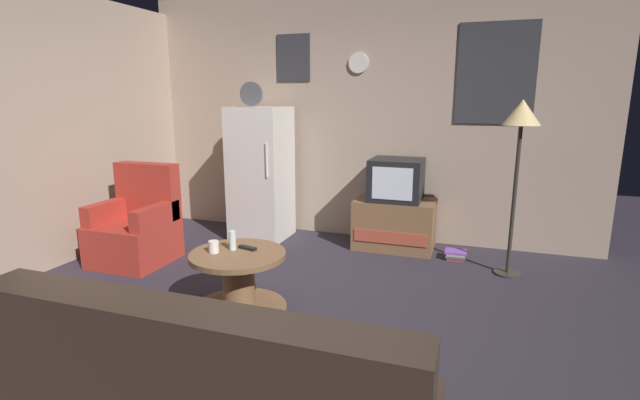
% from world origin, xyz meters
% --- Properties ---
extents(ground_plane, '(12.00, 12.00, 0.00)m').
position_xyz_m(ground_plane, '(0.00, 0.00, 0.00)').
color(ground_plane, '#2D2833').
extents(wall_with_art, '(5.20, 0.12, 2.78)m').
position_xyz_m(wall_with_art, '(0.01, 2.45, 1.39)').
color(wall_with_art, tan).
rests_on(wall_with_art, ground_plane).
extents(fridge, '(0.60, 0.62, 1.77)m').
position_xyz_m(fridge, '(-1.05, 1.98, 0.75)').
color(fridge, silver).
rests_on(fridge, ground_plane).
extents(tv_stand, '(0.84, 0.53, 0.53)m').
position_xyz_m(tv_stand, '(0.48, 2.08, 0.27)').
color(tv_stand, brown).
rests_on(tv_stand, ground_plane).
extents(crt_tv, '(0.54, 0.51, 0.44)m').
position_xyz_m(crt_tv, '(0.48, 2.08, 0.75)').
color(crt_tv, black).
rests_on(crt_tv, tv_stand).
extents(standing_lamp, '(0.32, 0.32, 1.59)m').
position_xyz_m(standing_lamp, '(1.62, 1.65, 1.36)').
color(standing_lamp, '#332D28').
rests_on(standing_lamp, ground_plane).
extents(coffee_table, '(0.72, 0.72, 0.47)m').
position_xyz_m(coffee_table, '(-0.36, 0.17, 0.24)').
color(coffee_table, brown).
rests_on(coffee_table, ground_plane).
extents(wine_glass, '(0.05, 0.05, 0.15)m').
position_xyz_m(wine_glass, '(-0.43, 0.21, 0.55)').
color(wine_glass, silver).
rests_on(wine_glass, coffee_table).
extents(mug_ceramic_white, '(0.08, 0.08, 0.09)m').
position_xyz_m(mug_ceramic_white, '(-0.53, 0.11, 0.52)').
color(mug_ceramic_white, silver).
rests_on(mug_ceramic_white, coffee_table).
extents(remote_control, '(0.16, 0.08, 0.02)m').
position_xyz_m(remote_control, '(-0.33, 0.26, 0.48)').
color(remote_control, black).
rests_on(remote_control, coffee_table).
extents(armchair, '(0.68, 0.68, 0.96)m').
position_xyz_m(armchair, '(-1.87, 0.85, 0.34)').
color(armchair, '#A52D23').
rests_on(armchair, ground_plane).
extents(book_stack, '(0.21, 0.18, 0.09)m').
position_xyz_m(book_stack, '(1.14, 1.91, 0.05)').
color(book_stack, '#9E4242').
rests_on(book_stack, ground_plane).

